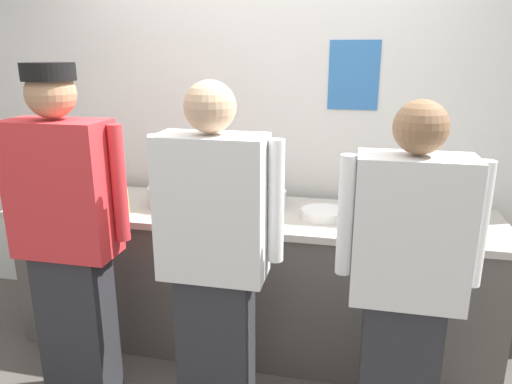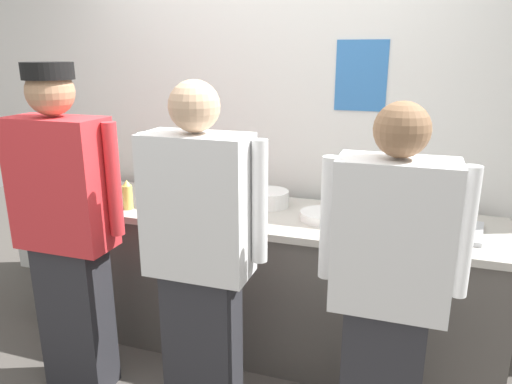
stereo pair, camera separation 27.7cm
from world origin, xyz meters
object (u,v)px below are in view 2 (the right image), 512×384
object	(u,v)px
chef_far_right	(388,290)
deli_cup	(103,192)
plate_stack_front	(322,216)
mixing_bowl_steel	(183,193)
ramekin_green_sauce	(223,215)
squeeze_bottle_primary	(98,177)
sheet_tray	(436,227)
ramekin_red_sauce	(379,225)
ramekin_orange_sauce	(206,209)
plate_stack_rear	(269,198)
squeeze_bottle_secondary	(128,195)
chef_center	(200,257)
chef_near_left	(66,227)

from	to	relation	value
chef_far_right	deli_cup	bearing A→B (deg)	160.22
plate_stack_front	mixing_bowl_steel	bearing A→B (deg)	176.86
mixing_bowl_steel	ramekin_green_sauce	distance (m)	0.41
mixing_bowl_steel	squeeze_bottle_primary	world-z (taller)	squeeze_bottle_primary
sheet_tray	ramekin_green_sauce	world-z (taller)	ramekin_green_sauce
ramekin_red_sauce	ramekin_orange_sauce	bearing A→B (deg)	-178.04
plate_stack_front	squeeze_bottle_primary	world-z (taller)	squeeze_bottle_primary
squeeze_bottle_primary	plate_stack_front	bearing A→B (deg)	-4.53
plate_stack_front	plate_stack_rear	distance (m)	0.39
chef_far_right	squeeze_bottle_primary	xyz separation A→B (m)	(-1.98, 0.81, 0.12)
ramekin_orange_sauce	plate_stack_front	bearing A→B (deg)	8.36
sheet_tray	ramekin_red_sauce	bearing A→B (deg)	-160.48
squeeze_bottle_secondary	ramekin_orange_sauce	world-z (taller)	squeeze_bottle_secondary
chef_center	squeeze_bottle_secondary	distance (m)	0.89
plate_stack_front	ramekin_orange_sauce	xyz separation A→B (m)	(-0.67, -0.10, 0.00)
plate_stack_front	ramekin_red_sauce	size ratio (longest dim) A/B	2.98
plate_stack_rear	mixing_bowl_steel	size ratio (longest dim) A/B	0.64
mixing_bowl_steel	squeeze_bottle_primary	distance (m)	0.69
mixing_bowl_steel	ramekin_green_sauce	size ratio (longest dim) A/B	4.68
mixing_bowl_steel	ramekin_red_sauce	bearing A→B (deg)	-5.38
chef_far_right	squeeze_bottle_secondary	bearing A→B (deg)	161.71
plate_stack_rear	mixing_bowl_steel	bearing A→B (deg)	-169.15
ramekin_green_sauce	deli_cup	bearing A→B (deg)	171.69
ramekin_red_sauce	squeeze_bottle_secondary	bearing A→B (deg)	-175.72
chef_far_right	ramekin_orange_sauce	distance (m)	1.23
chef_center	mixing_bowl_steel	xyz separation A→B (m)	(-0.46, 0.75, 0.05)
chef_far_right	squeeze_bottle_secondary	world-z (taller)	chef_far_right
ramekin_orange_sauce	chef_near_left	bearing A→B (deg)	-133.03
chef_far_right	squeeze_bottle_primary	bearing A→B (deg)	157.68
chef_far_right	squeeze_bottle_primary	size ratio (longest dim) A/B	8.37
ramekin_red_sauce	chef_far_right	bearing A→B (deg)	-81.84
plate_stack_front	sheet_tray	xyz separation A→B (m)	(0.61, 0.04, -0.01)
chef_near_left	mixing_bowl_steel	xyz separation A→B (m)	(0.30, 0.71, 0.01)
chef_near_left	plate_stack_front	distance (m)	1.37
chef_far_right	plate_stack_front	world-z (taller)	chef_far_right
squeeze_bottle_primary	squeeze_bottle_secondary	world-z (taller)	squeeze_bottle_primary
plate_stack_front	sheet_tray	bearing A→B (deg)	3.55
chef_near_left	deli_cup	size ratio (longest dim) A/B	19.51
mixing_bowl_steel	ramekin_green_sauce	bearing A→B (deg)	-30.46
ramekin_green_sauce	ramekin_orange_sauce	world-z (taller)	ramekin_orange_sauce
chef_near_left	ramekin_green_sauce	xyz separation A→B (m)	(0.66, 0.50, -0.03)
plate_stack_rear	chef_far_right	bearing A→B (deg)	-47.72
squeeze_bottle_secondary	plate_stack_rear	bearing A→B (deg)	22.41
deli_cup	ramekin_green_sauce	bearing A→B (deg)	-8.31
ramekin_green_sauce	deli_cup	size ratio (longest dim) A/B	0.89
plate_stack_rear	ramekin_green_sauce	size ratio (longest dim) A/B	2.99
mixing_bowl_steel	squeeze_bottle_secondary	xyz separation A→B (m)	(-0.26, -0.22, 0.03)
plate_stack_rear	squeeze_bottle_primary	xyz separation A→B (m)	(-1.22, -0.03, 0.05)
deli_cup	squeeze_bottle_primary	bearing A→B (deg)	133.28
mixing_bowl_steel	ramekin_orange_sauce	distance (m)	0.27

